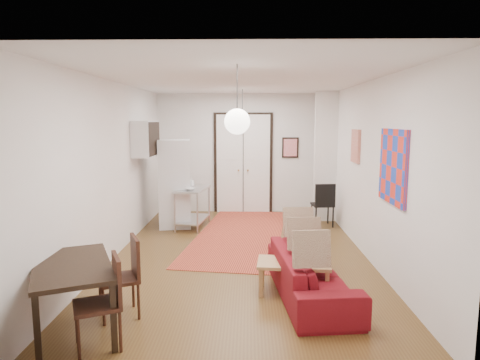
{
  "coord_description": "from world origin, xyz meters",
  "views": [
    {
      "loc": [
        0.14,
        -6.99,
        2.27
      ],
      "look_at": [
        -0.01,
        0.25,
        1.25
      ],
      "focal_mm": 32.0,
      "sensor_mm": 36.0,
      "label": 1
    }
  ],
  "objects_px": {
    "sofa": "(311,274)",
    "dining_chair_far": "(100,293)",
    "fridge": "(175,184)",
    "dining_chair_near": "(120,269)",
    "kitchen_counter": "(193,202)",
    "coffee_table": "(294,266)",
    "black_side_chair": "(322,200)",
    "dining_table": "(72,271)"
  },
  "relations": [
    {
      "from": "sofa",
      "to": "dining_chair_far",
      "type": "distance_m",
      "value": 2.61
    },
    {
      "from": "fridge",
      "to": "dining_chair_near",
      "type": "relative_size",
      "value": 2.01
    },
    {
      "from": "kitchen_counter",
      "to": "dining_chair_near",
      "type": "relative_size",
      "value": 1.26
    },
    {
      "from": "sofa",
      "to": "dining_chair_near",
      "type": "height_order",
      "value": "dining_chair_near"
    },
    {
      "from": "coffee_table",
      "to": "black_side_chair",
      "type": "height_order",
      "value": "black_side_chair"
    },
    {
      "from": "coffee_table",
      "to": "dining_table",
      "type": "height_order",
      "value": "dining_table"
    },
    {
      "from": "sofa",
      "to": "fridge",
      "type": "distance_m",
      "value": 4.39
    },
    {
      "from": "black_side_chair",
      "to": "dining_chair_far",
      "type": "bearing_deg",
      "value": 52.57
    },
    {
      "from": "fridge",
      "to": "sofa",
      "type": "bearing_deg",
      "value": -64.91
    },
    {
      "from": "fridge",
      "to": "black_side_chair",
      "type": "height_order",
      "value": "fridge"
    },
    {
      "from": "kitchen_counter",
      "to": "fridge",
      "type": "xyz_separation_m",
      "value": [
        -0.38,
        0.03,
        0.4
      ]
    },
    {
      "from": "sofa",
      "to": "black_side_chair",
      "type": "xyz_separation_m",
      "value": [
        0.79,
        3.86,
        0.25
      ]
    },
    {
      "from": "kitchen_counter",
      "to": "fridge",
      "type": "height_order",
      "value": "fridge"
    },
    {
      "from": "kitchen_counter",
      "to": "dining_chair_near",
      "type": "xyz_separation_m",
      "value": [
        -0.31,
        -4.12,
        0.0
      ]
    },
    {
      "from": "dining_table",
      "to": "dining_chair_near",
      "type": "bearing_deg",
      "value": 49.24
    },
    {
      "from": "kitchen_counter",
      "to": "fridge",
      "type": "distance_m",
      "value": 0.55
    },
    {
      "from": "dining_table",
      "to": "dining_chair_far",
      "type": "height_order",
      "value": "dining_chair_far"
    },
    {
      "from": "coffee_table",
      "to": "dining_chair_near",
      "type": "height_order",
      "value": "dining_chair_near"
    },
    {
      "from": "coffee_table",
      "to": "sofa",
      "type": "bearing_deg",
      "value": -33.44
    },
    {
      "from": "dining_chair_far",
      "to": "dining_chair_near",
      "type": "bearing_deg",
      "value": 155.4
    },
    {
      "from": "dining_chair_near",
      "to": "dining_chair_far",
      "type": "relative_size",
      "value": 1.0
    },
    {
      "from": "fridge",
      "to": "dining_chair_far",
      "type": "xyz_separation_m",
      "value": [
        0.07,
        -4.85,
        -0.39
      ]
    },
    {
      "from": "dining_chair_near",
      "to": "dining_chair_far",
      "type": "xyz_separation_m",
      "value": [
        0.0,
        -0.7,
        0.0
      ]
    },
    {
      "from": "kitchen_counter",
      "to": "black_side_chair",
      "type": "relative_size",
      "value": 1.24
    },
    {
      "from": "black_side_chair",
      "to": "coffee_table",
      "type": "bearing_deg",
      "value": 69.02
    },
    {
      "from": "dining_table",
      "to": "dining_chair_far",
      "type": "bearing_deg",
      "value": -34.06
    },
    {
      "from": "dining_chair_far",
      "to": "fridge",
      "type": "bearing_deg",
      "value": 156.18
    },
    {
      "from": "sofa",
      "to": "dining_chair_near",
      "type": "xyz_separation_m",
      "value": [
        -2.31,
        -0.5,
        0.23
      ]
    },
    {
      "from": "sofa",
      "to": "dining_chair_near",
      "type": "distance_m",
      "value": 2.38
    },
    {
      "from": "fridge",
      "to": "dining_chair_near",
      "type": "height_order",
      "value": "fridge"
    },
    {
      "from": "sofa",
      "to": "dining_chair_far",
      "type": "height_order",
      "value": "dining_chair_far"
    },
    {
      "from": "sofa",
      "to": "black_side_chair",
      "type": "height_order",
      "value": "black_side_chair"
    },
    {
      "from": "coffee_table",
      "to": "dining_chair_far",
      "type": "xyz_separation_m",
      "value": [
        -2.1,
        -1.34,
        0.17
      ]
    },
    {
      "from": "sofa",
      "to": "kitchen_counter",
      "type": "xyz_separation_m",
      "value": [
        -2.0,
        3.61,
        0.23
      ]
    },
    {
      "from": "kitchen_counter",
      "to": "dining_table",
      "type": "height_order",
      "value": "kitchen_counter"
    },
    {
      "from": "dining_chair_far",
      "to": "black_side_chair",
      "type": "bearing_deg",
      "value": 123.99
    },
    {
      "from": "sofa",
      "to": "coffee_table",
      "type": "relative_size",
      "value": 2.09
    },
    {
      "from": "dining_chair_far",
      "to": "sofa",
      "type": "bearing_deg",
      "value": 92.94
    },
    {
      "from": "kitchen_counter",
      "to": "coffee_table",
      "type": "bearing_deg",
      "value": -54.78
    },
    {
      "from": "sofa",
      "to": "dining_table",
      "type": "distance_m",
      "value": 2.87
    },
    {
      "from": "sofa",
      "to": "black_side_chair",
      "type": "bearing_deg",
      "value": -17.51
    },
    {
      "from": "dining_chair_far",
      "to": "coffee_table",
      "type": "bearing_deg",
      "value": 97.99
    }
  ]
}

